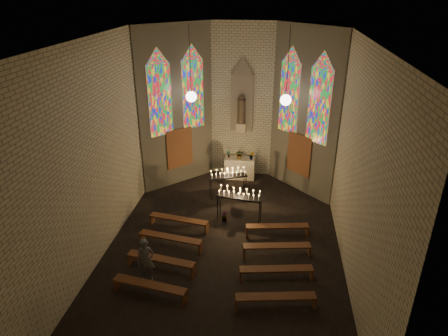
{
  "coord_description": "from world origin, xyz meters",
  "views": [
    {
      "loc": [
        1.54,
        -11.47,
        8.4
      ],
      "look_at": [
        -0.23,
        1.67,
        2.23
      ],
      "focal_mm": 32.0,
      "sensor_mm": 36.0,
      "label": 1
    }
  ],
  "objects_px": {
    "altar": "(240,168)",
    "visitor": "(146,261)",
    "votive_stand_left": "(228,175)",
    "votive_stand_right": "(239,195)",
    "aisle_flower_pot": "(224,216)"
  },
  "relations": [
    {
      "from": "votive_stand_left",
      "to": "visitor",
      "type": "xyz_separation_m",
      "value": [
        -1.8,
        -5.7,
        -0.28
      ]
    },
    {
      "from": "altar",
      "to": "visitor",
      "type": "relative_size",
      "value": 0.94
    },
    {
      "from": "aisle_flower_pot",
      "to": "votive_stand_left",
      "type": "bearing_deg",
      "value": 93.12
    },
    {
      "from": "altar",
      "to": "votive_stand_left",
      "type": "height_order",
      "value": "votive_stand_left"
    },
    {
      "from": "aisle_flower_pot",
      "to": "visitor",
      "type": "relative_size",
      "value": 0.26
    },
    {
      "from": "votive_stand_left",
      "to": "votive_stand_right",
      "type": "height_order",
      "value": "votive_stand_right"
    },
    {
      "from": "aisle_flower_pot",
      "to": "visitor",
      "type": "height_order",
      "value": "visitor"
    },
    {
      "from": "altar",
      "to": "aisle_flower_pot",
      "type": "bearing_deg",
      "value": -93.17
    },
    {
      "from": "votive_stand_right",
      "to": "visitor",
      "type": "distance_m",
      "value": 4.59
    },
    {
      "from": "altar",
      "to": "visitor",
      "type": "xyz_separation_m",
      "value": [
        -2.12,
        -7.55,
        0.25
      ]
    },
    {
      "from": "altar",
      "to": "visitor",
      "type": "distance_m",
      "value": 7.85
    },
    {
      "from": "visitor",
      "to": "votive_stand_left",
      "type": "bearing_deg",
      "value": 56.01
    },
    {
      "from": "aisle_flower_pot",
      "to": "votive_stand_right",
      "type": "bearing_deg",
      "value": 14.68
    },
    {
      "from": "altar",
      "to": "visitor",
      "type": "bearing_deg",
      "value": -105.66
    },
    {
      "from": "votive_stand_left",
      "to": "votive_stand_right",
      "type": "xyz_separation_m",
      "value": [
        0.67,
        -1.84,
        0.08
      ]
    }
  ]
}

